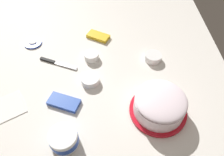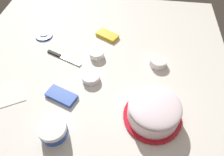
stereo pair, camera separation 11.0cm
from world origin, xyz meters
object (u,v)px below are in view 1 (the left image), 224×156
frosting_tub (64,139)px  spreading_knife (55,62)px  candy_box_lower (64,102)px  frosting_tub_lid (33,43)px  sprinkle_bowl_pink (91,56)px  paper_napkin (8,107)px  frosted_cake (159,105)px  sprinkle_bowl_green (153,57)px  sprinkle_bowl_yellow (90,80)px  candy_box_upper (98,36)px

frosting_tub → spreading_knife: bearing=-76.5°
spreading_knife → candy_box_lower: bearing=107.2°
frosting_tub_lid → sprinkle_bowl_pink: size_ratio=1.28×
paper_napkin → sprinkle_bowl_pink: bearing=-140.2°
frosted_cake → sprinkle_bowl_green: (-0.03, -0.35, -0.03)m
frosted_cake → sprinkle_bowl_yellow: 0.38m
frosting_tub_lid → candy_box_lower: size_ratio=0.71×
sprinkle_bowl_yellow → frosting_tub: bearing=74.4°
frosted_cake → spreading_knife: (0.54, -0.33, -0.05)m
frosting_tub → sprinkle_bowl_yellow: bearing=-105.6°
frosting_tub → sprinkle_bowl_pink: bearing=-99.9°
frosted_cake → candy_box_upper: bearing=-62.3°
candy_box_lower → frosting_tub: bearing=118.6°
sprinkle_bowl_yellow → frosting_tub_lid: bearing=-40.5°
frosting_tub_lid → candy_box_lower: 0.52m
frosting_tub → sprinkle_bowl_pink: frosting_tub is taller
frosting_tub → sprinkle_bowl_green: frosting_tub is taller
sprinkle_bowl_pink → paper_napkin: size_ratio=0.57×
sprinkle_bowl_green → sprinkle_bowl_pink: size_ratio=1.14×
frosting_tub → spreading_knife: frosting_tub is taller
frosting_tub_lid → candy_box_upper: (-0.41, -0.05, 0.00)m
frosted_cake → paper_napkin: frosted_cake is taller
frosting_tub_lid → paper_napkin: 0.47m
spreading_knife → frosting_tub_lid: bearing=-46.8°
sprinkle_bowl_pink → candy_box_upper: size_ratio=0.61×
candy_box_upper → frosted_cake: bearing=146.0°
frosting_tub_lid → spreading_knife: size_ratio=0.48×
frosting_tub_lid → sprinkle_bowl_yellow: sprinkle_bowl_yellow is taller
candy_box_lower → sprinkle_bowl_yellow: bearing=-112.4°
frosting_tub_lid → candy_box_upper: candy_box_upper is taller
sprinkle_bowl_green → paper_napkin: bearing=22.3°
frosting_tub_lid → candy_box_upper: bearing=-173.2°
frosting_tub_lid → spreading_knife: (-0.16, 0.17, -0.00)m
frosting_tub_lid → sprinkle_bowl_yellow: (-0.37, 0.32, 0.01)m
frosting_tub_lid → sprinkle_bowl_green: sprinkle_bowl_green is taller
candy_box_lower → paper_napkin: size_ratio=1.02×
frosted_cake → spreading_knife: size_ratio=1.20×
frosting_tub → sprinkle_bowl_yellow: 0.35m
frosted_cake → frosting_tub: 0.45m
candy_box_lower → spreading_knife: bearing=-52.5°
sprinkle_bowl_yellow → sprinkle_bowl_green: bearing=-155.9°
sprinkle_bowl_yellow → sprinkle_bowl_pink: size_ratio=1.14×
frosted_cake → sprinkle_bowl_yellow: frosted_cake is taller
spreading_knife → sprinkle_bowl_yellow: bearing=145.4°
candy_box_upper → paper_napkin: (0.43, 0.52, -0.01)m
frosting_tub_lid → sprinkle_bowl_yellow: size_ratio=1.12×
sprinkle_bowl_pink → sprinkle_bowl_green: bearing=177.2°
frosted_cake → sprinkle_bowl_green: frosted_cake is taller
frosting_tub → candy_box_upper: frosting_tub is taller
sprinkle_bowl_pink → paper_napkin: sprinkle_bowl_pink is taller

